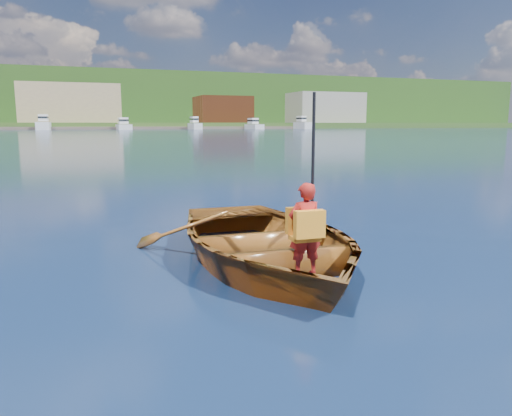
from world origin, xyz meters
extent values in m
plane|color=#14293E|center=(0.00, 0.00, 0.00)|extent=(600.00, 600.00, 0.00)
imported|color=brown|center=(-0.88, -0.94, 0.29)|extent=(3.14, 4.33, 0.88)
imported|color=maroon|center=(-0.75, -1.84, 0.62)|extent=(0.38, 0.26, 1.04)
cube|color=orange|center=(-0.75, -1.96, 0.70)|extent=(0.34, 0.11, 0.30)
cube|color=orange|center=(-0.75, -1.72, 0.70)|extent=(0.34, 0.09, 0.30)
cube|color=orange|center=(-0.75, -1.84, 0.52)|extent=(0.31, 0.23, 0.05)
cylinder|color=black|center=(-0.59, -1.69, 1.10)|extent=(0.04, 0.04, 2.00)
cube|color=#3C5722|center=(0.00, 190.00, 1.00)|extent=(400.00, 80.00, 2.00)
cube|color=#26451C|center=(0.00, 240.00, 11.00)|extent=(400.00, 100.00, 22.00)
cube|color=brown|center=(-8.27, 148.00, 0.40)|extent=(160.01, 11.66, 0.80)
cube|color=gray|center=(-5.00, 165.00, 8.00)|extent=(30.00, 16.00, 12.00)
cube|color=maroon|center=(45.00, 165.00, 6.50)|extent=(18.00, 16.00, 9.00)
cube|color=gray|center=(85.00, 165.00, 7.50)|extent=(26.00, 16.00, 11.00)
cube|color=silver|center=(-12.02, 143.00, 0.95)|extent=(3.40, 12.15, 2.39)
cube|color=silver|center=(-12.02, 144.21, 3.29)|extent=(2.38, 5.47, 1.80)
cube|color=black|center=(-12.02, 144.21, 3.39)|extent=(2.45, 5.71, 0.50)
cube|color=silver|center=(9.25, 143.00, 0.66)|extent=(3.66, 13.07, 1.65)
cube|color=silver|center=(9.25, 144.31, 2.55)|extent=(2.56, 5.88, 1.80)
cube|color=black|center=(9.25, 144.31, 2.65)|extent=(2.64, 6.14, 0.50)
cube|color=silver|center=(30.12, 143.00, 0.81)|extent=(2.56, 9.16, 2.03)
cube|color=silver|center=(30.12, 143.92, 2.93)|extent=(1.79, 4.12, 1.80)
cube|color=black|center=(30.12, 143.92, 3.03)|extent=(1.85, 4.30, 0.50)
cube|color=silver|center=(49.04, 143.00, 0.65)|extent=(2.97, 10.61, 1.63)
cube|color=silver|center=(49.04, 144.06, 2.53)|extent=(2.08, 4.77, 1.80)
cube|color=black|center=(49.04, 144.06, 2.63)|extent=(2.14, 4.99, 0.50)
cube|color=silver|center=(65.66, 143.00, 0.95)|extent=(2.56, 9.14, 2.38)
cube|color=silver|center=(65.66, 143.91, 3.28)|extent=(1.79, 4.11, 1.80)
cube|color=black|center=(65.66, 143.91, 3.38)|extent=(1.84, 4.29, 0.50)
cylinder|color=#382314|center=(123.85, 276.84, 21.01)|extent=(0.80, 0.80, 3.28)
sphere|color=#174E16|center=(123.85, 276.84, 25.39)|extent=(6.13, 6.13, 6.13)
cylinder|color=#382314|center=(83.72, 237.38, 13.09)|extent=(0.80, 0.80, 3.24)
sphere|color=#174E16|center=(83.72, 237.38, 17.41)|extent=(6.05, 6.05, 6.05)
cylinder|color=#382314|center=(-21.55, 229.69, 11.25)|extent=(0.80, 0.80, 2.62)
sphere|color=#174E16|center=(-21.55, 229.69, 14.74)|extent=(4.89, 4.89, 4.89)
cylinder|color=#382314|center=(118.76, 212.43, 8.29)|extent=(0.80, 0.80, 3.61)
sphere|color=#174E16|center=(118.76, 212.43, 13.10)|extent=(6.74, 6.74, 6.74)
cylinder|color=#382314|center=(13.82, 230.64, 11.70)|extent=(0.80, 0.80, 3.15)
sphere|color=#174E16|center=(13.82, 230.64, 15.90)|extent=(5.88, 5.88, 5.88)
cylinder|color=#382314|center=(23.98, 207.46, 7.00)|extent=(0.80, 0.80, 3.01)
sphere|color=#174E16|center=(23.98, 207.46, 11.00)|extent=(5.61, 5.61, 5.61)
cylinder|color=#382314|center=(43.81, 231.95, 12.34)|extent=(0.80, 0.80, 3.91)
sphere|color=#174E16|center=(43.81, 231.95, 17.55)|extent=(7.29, 7.29, 7.29)
cylinder|color=#382314|center=(-1.30, 258.85, 17.36)|extent=(0.80, 0.80, 3.19)
sphere|color=#174E16|center=(-1.30, 258.85, 21.62)|extent=(5.95, 5.95, 5.95)
cylinder|color=#382314|center=(27.61, 238.60, 13.55)|extent=(0.80, 0.80, 3.66)
sphere|color=#174E16|center=(27.61, 238.60, 18.43)|extent=(6.83, 6.83, 6.83)
cylinder|color=#382314|center=(130.87, 268.40, 19.49)|extent=(0.80, 0.80, 3.63)
sphere|color=#174E16|center=(130.87, 268.40, 24.33)|extent=(6.77, 6.77, 6.77)
cylinder|color=#382314|center=(-31.26, 246.70, 15.27)|extent=(0.80, 0.80, 3.87)
sphere|color=#174E16|center=(-31.26, 246.70, 20.43)|extent=(7.22, 7.22, 7.22)
cylinder|color=#382314|center=(59.40, 224.21, 10.32)|extent=(0.80, 0.80, 2.95)
sphere|color=#174E16|center=(59.40, 224.21, 14.26)|extent=(5.51, 5.51, 5.51)
camera|label=1|loc=(-3.03, -6.71, 1.77)|focal=35.00mm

